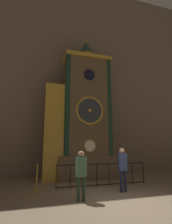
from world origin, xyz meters
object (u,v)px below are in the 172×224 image
(visitor_far, at_px, (123,165))
(stanchion_post, at_px, (37,182))
(visitor_near, at_px, (81,170))
(clock_tower, at_px, (81,116))

(visitor_far, height_order, stanchion_post, visitor_far)
(visitor_near, xyz_separation_m, stanchion_post, (-1.39, 1.96, -0.65))
(stanchion_post, bearing_deg, clock_tower, 39.25)
(visitor_near, relative_size, visitor_far, 0.95)
(visitor_near, bearing_deg, stanchion_post, 123.93)
(visitor_far, relative_size, stanchion_post, 1.65)
(visitor_near, bearing_deg, clock_tower, 74.07)
(clock_tower, distance_m, visitor_near, 4.81)
(clock_tower, bearing_deg, stanchion_post, -140.75)
(visitor_near, height_order, stanchion_post, visitor_near)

